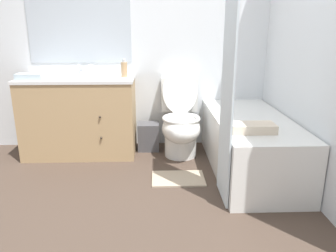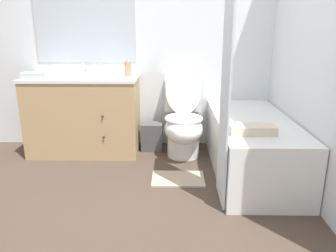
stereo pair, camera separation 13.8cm
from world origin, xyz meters
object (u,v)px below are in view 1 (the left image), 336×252
at_px(sink_faucet, 81,71).
at_px(wastebasket, 149,137).
at_px(toilet, 180,122).
at_px(tissue_box, 91,72).
at_px(soap_dispenser, 124,69).
at_px(bathtub, 249,144).
at_px(hand_towel_folded, 30,77).
at_px(bath_towel_folded, 253,128).
at_px(vanity_cabinet, 80,115).
at_px(bath_mat, 178,179).

xyz_separation_m(sink_faucet, wastebasket, (0.71, -0.12, -0.71)).
bearing_deg(toilet, tissue_box, 172.52).
bearing_deg(soap_dispenser, bathtub, -22.91).
xyz_separation_m(wastebasket, hand_towel_folded, (-1.13, -0.24, 0.70)).
relative_size(sink_faucet, bathtub, 0.09).
xyz_separation_m(wastebasket, bath_towel_folded, (0.84, -1.00, 0.40)).
bearing_deg(hand_towel_folded, vanity_cabinet, 21.87).
xyz_separation_m(bath_towel_folded, bath_mat, (-0.57, 0.24, -0.54)).
distance_m(vanity_cabinet, hand_towel_folded, 0.62).
distance_m(bathtub, hand_towel_folded, 2.19).
bearing_deg(bath_mat, soap_dispenser, 126.12).
distance_m(toilet, soap_dispenser, 0.80).
distance_m(tissue_box, soap_dispenser, 0.35).
xyz_separation_m(toilet, wastebasket, (-0.34, 0.15, -0.20)).
distance_m(toilet, bath_mat, 0.70).
relative_size(bathtub, bath_mat, 3.28).
height_order(wastebasket, tissue_box, tissue_box).
xyz_separation_m(vanity_cabinet, toilet, (1.05, -0.08, -0.06)).
height_order(vanity_cabinet, bath_mat, vanity_cabinet).
xyz_separation_m(soap_dispenser, hand_towel_folded, (-0.89, -0.17, -0.05)).
relative_size(vanity_cabinet, tissue_box, 8.45).
xyz_separation_m(toilet, hand_towel_folded, (-1.47, -0.08, 0.50)).
distance_m(tissue_box, bath_towel_folded, 1.75).
distance_m(toilet, hand_towel_folded, 1.55).
relative_size(vanity_cabinet, toilet, 1.29).
bearing_deg(wastebasket, toilet, -24.36).
bearing_deg(sink_faucet, bath_mat, -41.61).
distance_m(sink_faucet, tissue_box, 0.20).
relative_size(sink_faucet, bath_towel_folded, 0.41).
xyz_separation_m(hand_towel_folded, bath_towel_folded, (1.97, -0.76, -0.30)).
xyz_separation_m(vanity_cabinet, tissue_box, (0.13, 0.04, 0.45)).
height_order(toilet, bath_towel_folded, toilet).
bearing_deg(bath_mat, tissue_box, 139.63).
relative_size(vanity_cabinet, bathtub, 0.75).
distance_m(hand_towel_folded, bath_towel_folded, 2.13).
relative_size(wastebasket, tissue_box, 2.21).
height_order(sink_faucet, bath_mat, sink_faucet).
height_order(soap_dispenser, bath_mat, soap_dispenser).
xyz_separation_m(toilet, bath_towel_folded, (0.50, -0.84, 0.20)).
distance_m(bath_towel_folded, bath_mat, 0.82).
xyz_separation_m(vanity_cabinet, bathtub, (1.67, -0.50, -0.16)).
distance_m(sink_faucet, hand_towel_folded, 0.54).
height_order(vanity_cabinet, sink_faucet, sink_faucet).
bearing_deg(toilet, hand_towel_folded, -176.80).
relative_size(vanity_cabinet, soap_dispenser, 6.46).
bearing_deg(soap_dispenser, vanity_cabinet, -179.00).
bearing_deg(soap_dispenser, tissue_box, 175.27).
bearing_deg(tissue_box, vanity_cabinet, -164.28).
xyz_separation_m(bathtub, bath_mat, (-0.68, -0.20, -0.25)).
height_order(toilet, hand_towel_folded, toilet).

